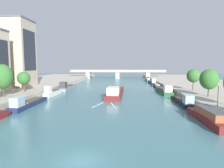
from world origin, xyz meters
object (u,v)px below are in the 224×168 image
object	(u,v)px
tree_right_end_of_row	(209,79)
moored_boat_right_gap_after	(183,101)
moored_boat_left_gap_after	(67,87)
tree_right_by_lamp	(193,76)
moored_boat_left_second	(28,103)
barge_midriver	(115,92)
moored_boat_right_second	(157,86)
moored_boat_right_downstream	(152,82)
lamppost_right_bank	(218,94)
moored_boat_right_near	(148,80)
bridge_far	(118,73)
moored_boat_right_lone	(165,91)
tree_left_third	(3,76)
moored_boat_right_upstream	(208,116)
moored_boat_left_downstream	(53,92)
tree_left_nearest	(24,78)

from	to	relation	value
tree_right_end_of_row	moored_boat_right_gap_after	bearing A→B (deg)	-163.97
moored_boat_left_gap_after	tree_right_by_lamp	world-z (taller)	tree_right_by_lamp
tree_right_end_of_row	moored_boat_left_second	bearing A→B (deg)	-171.13
barge_midriver	moored_boat_right_second	world-z (taller)	barge_midriver
moored_boat_right_downstream	lamppost_right_bank	size ratio (longest dim) A/B	3.06
moored_boat_right_downstream	lamppost_right_bank	distance (m)	59.06
moored_boat_right_near	tree_right_by_lamp	world-z (taller)	tree_right_by_lamp
barge_midriver	moored_boat_right_near	world-z (taller)	barge_midriver
lamppost_right_bank	bridge_far	distance (m)	94.34
moored_boat_right_lone	tree_left_third	world-z (taller)	tree_left_third
moored_boat_right_gap_after	bridge_far	xyz separation A→B (m)	(-18.69, 82.55, 3.13)
moored_boat_left_second	moored_boat_right_gap_after	size ratio (longest dim) A/B	1.10
moored_boat_left_second	moored_boat_right_near	xyz separation A→B (m)	(36.25, 69.19, 0.12)
bridge_far	moored_boat_right_downstream	bearing A→B (deg)	-60.33
moored_boat_right_upstream	lamppost_right_bank	bearing A→B (deg)	53.02
moored_boat_right_second	moored_boat_left_second	bearing A→B (deg)	-132.52
moored_boat_right_second	moored_boat_right_downstream	xyz separation A→B (m)	(0.22, 14.96, 0.28)
moored_boat_left_downstream	bridge_far	bearing A→B (deg)	75.75
tree_right_end_of_row	moored_boat_left_downstream	bearing A→B (deg)	168.11
moored_boat_right_lone	moored_boat_right_second	xyz separation A→B (m)	(0.43, 17.05, -0.39)
lamppost_right_bank	tree_left_third	bearing A→B (deg)	171.21
moored_boat_left_gap_after	tree_left_third	bearing A→B (deg)	-106.27
moored_boat_right_downstream	tree_left_third	bearing A→B (deg)	-130.68
moored_boat_right_near	tree_right_end_of_row	distance (m)	63.03
moored_boat_left_second	moored_boat_right_downstream	distance (m)	65.70
tree_left_third	tree_right_end_of_row	world-z (taller)	tree_left_third
moored_boat_right_downstream	tree_right_by_lamp	distance (m)	37.04
moored_boat_right_lone	tree_right_end_of_row	world-z (taller)	tree_right_end_of_row
tree_right_end_of_row	tree_right_by_lamp	xyz separation A→B (m)	(0.49, 11.90, 0.16)
moored_boat_right_lone	bridge_far	size ratio (longest dim) A/B	0.24
moored_boat_right_downstream	tree_right_end_of_row	world-z (taller)	tree_right_end_of_row
barge_midriver	tree_left_nearest	distance (m)	27.74
moored_boat_left_downstream	tree_left_nearest	distance (m)	9.30
moored_boat_right_upstream	moored_boat_right_second	xyz separation A→B (m)	(0.16, 49.36, -0.48)
moored_boat_right_gap_after	moored_boat_right_near	world-z (taller)	moored_boat_right_gap_after
moored_boat_right_downstream	moored_boat_left_downstream	bearing A→B (deg)	-133.61
tree_left_third	lamppost_right_bank	distance (m)	48.59
tree_left_third	moored_boat_right_downstream	bearing A→B (deg)	49.32
moored_boat_right_downstream	tree_left_nearest	world-z (taller)	tree_left_nearest
moored_boat_right_gap_after	bridge_far	distance (m)	84.70
moored_boat_right_upstream	moored_boat_right_lone	xyz separation A→B (m)	(-0.28, 32.31, -0.09)
barge_midriver	bridge_far	bearing A→B (deg)	91.27
moored_boat_right_upstream	tree_right_end_of_row	bearing A→B (deg)	66.57
moored_boat_left_downstream	moored_boat_right_upstream	distance (m)	44.58
moored_boat_right_gap_after	moored_boat_right_lone	xyz separation A→B (m)	(-0.66, 17.76, 0.10)
moored_boat_right_near	tree_left_nearest	xyz separation A→B (m)	(-43.56, -57.10, 4.71)
moored_boat_right_gap_after	barge_midriver	bearing A→B (deg)	142.77
lamppost_right_bank	moored_boat_right_downstream	bearing A→B (deg)	93.63
tree_left_nearest	moored_boat_right_lone	bearing A→B (deg)	13.65
tree_right_by_lamp	moored_boat_right_gap_after	bearing A→B (deg)	-117.65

